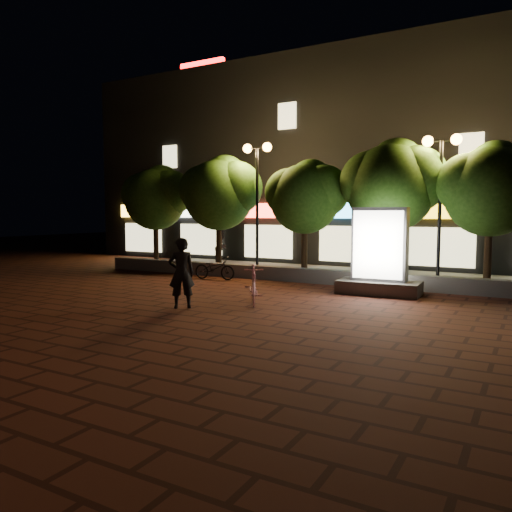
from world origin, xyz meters
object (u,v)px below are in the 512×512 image
Objects in this scene: tree_right at (393,182)px; tree_far_right at (493,186)px; tree_left at (220,190)px; tree_mid at (307,194)px; ad_kiosk at (380,259)px; scooter_parked at (215,268)px; street_lamp_right at (441,170)px; tree_far_left at (157,195)px; scooter_pink at (254,285)px; rider at (182,273)px; street_lamp_left at (257,174)px; pedestrian at (222,247)px.

tree_right is 1.06× the size of tree_far_right.
tree_left is at bearing -180.00° from tree_right.
ad_kiosk is (3.64, -2.75, -2.14)m from tree_mid.
tree_mid is at bearing -180.00° from tree_far_right.
scooter_parked is at bearing 177.43° from ad_kiosk.
tree_mid is 5.00m from street_lamp_right.
tree_mid is at bearing -54.12° from scooter_parked.
tree_far_left is at bearing 166.16° from ad_kiosk.
tree_far_right is 8.63m from scooter_pink.
ad_kiosk is 1.49× the size of scooter_pink.
scooter_pink is 1.99m from rider.
street_lamp_left is at bearing 156.45° from ad_kiosk.
tree_left is 1.09× the size of tree_mid.
rider is (-3.56, -7.51, -2.64)m from tree_right.
street_lamp_right is at bearing -167.25° from rider.
scooter_pink is (-2.18, -6.12, -3.03)m from tree_right.
rider is 5.60m from scooter_parked.
tree_mid is 5.68m from pedestrian.
scooter_pink is (8.63, -6.12, -2.75)m from tree_far_left.
street_lamp_right is at bearing -1.68° from tree_left.
scooter_pink is at bearing -109.57° from tree_right.
street_lamp_left is 1.95× the size of ad_kiosk.
street_lamp_left is (-5.36, -0.26, 0.46)m from tree_right.
tree_far_right is (6.50, 0.00, 0.15)m from tree_mid.
street_lamp_left is 3.17× the size of scooter_parked.
street_lamp_right reaches higher than scooter_parked.
ad_kiosk is (5.69, -2.48, -2.95)m from street_lamp_left.
ad_kiosk is (-2.86, -2.75, -2.29)m from tree_far_right.
rider is 1.13× the size of pedestrian.
scooter_parked is at bearing -163.84° from street_lamp_right.
ad_kiosk is 1.63× the size of scooter_parked.
street_lamp_left is 8.08m from rider.
tree_left is at bearing 180.00° from tree_far_right.
tree_mid is 5.04m from ad_kiosk.
street_lamp_right is (-1.55, -0.26, 0.53)m from tree_far_right.
tree_left is 4.12m from scooter_parked.
pedestrian is at bearing 169.83° from street_lamp_right.
tree_left is 0.94× the size of street_lamp_left.
tree_far_left is 10.70m from rider.
rider is at bearing -129.30° from ad_kiosk.
tree_far_right is at bearing -82.03° from scooter_parked.
pedestrian is at bearing 153.65° from ad_kiosk.
ad_kiosk is at bearing -170.86° from rider.
street_lamp_right is at bearing 62.26° from ad_kiosk.
tree_far_right reaches higher than scooter_parked.
tree_far_left reaches higher than ad_kiosk.
street_lamp_left reaches higher than street_lamp_right.
ad_kiosk reaches higher than scooter_pink.
tree_mid is (7.50, -0.00, -0.08)m from tree_far_left.
rider is (7.25, -7.51, -2.37)m from tree_far_left.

